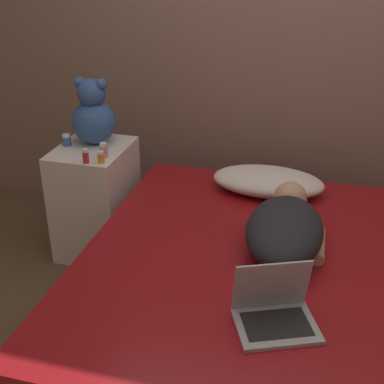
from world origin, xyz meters
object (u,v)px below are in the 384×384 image
(pillow, at_px, (268,181))
(laptop, at_px, (274,310))
(bottle_pink, at_px, (104,150))
(person_lying, at_px, (286,227))
(bottle_orange, at_px, (101,157))
(bottle_red, at_px, (86,156))
(bottle_blue, at_px, (67,140))
(teddy_bear, at_px, (93,115))

(pillow, distance_m, laptop, 1.12)
(pillow, height_order, bottle_pink, bottle_pink)
(person_lying, distance_m, bottle_orange, 1.08)
(person_lying, height_order, bottle_orange, bottle_orange)
(laptop, bearing_deg, bottle_red, 121.71)
(bottle_red, relative_size, bottle_blue, 1.20)
(bottle_red, bearing_deg, bottle_blue, 136.67)
(bottle_red, relative_size, bottle_pink, 0.96)
(laptop, bearing_deg, teddy_bear, 114.77)
(pillow, xyz_separation_m, teddy_bear, (-1.04, -0.02, 0.31))
(teddy_bear, height_order, bottle_pink, teddy_bear)
(teddy_bear, relative_size, bottle_orange, 5.77)
(pillow, bearing_deg, bottle_orange, -161.62)
(bottle_orange, bearing_deg, laptop, -37.41)
(teddy_bear, relative_size, bottle_blue, 5.76)
(laptop, height_order, bottle_orange, bottle_orange)
(laptop, xyz_separation_m, teddy_bear, (-1.22, 1.09, 0.32))
(pillow, xyz_separation_m, bottle_pink, (-0.90, -0.21, 0.18))
(teddy_bear, distance_m, bottle_orange, 0.35)
(teddy_bear, distance_m, bottle_red, 0.33)
(person_lying, xyz_separation_m, bottle_red, (-1.12, 0.23, 0.14))
(bottle_blue, bearing_deg, bottle_pink, -21.06)
(bottle_red, bearing_deg, teddy_bear, 105.04)
(bottle_red, distance_m, bottle_pink, 0.12)
(pillow, xyz_separation_m, person_lying, (0.16, -0.54, 0.03))
(laptop, bearing_deg, bottle_blue, 120.16)
(teddy_bear, bearing_deg, bottle_red, -74.96)
(person_lying, relative_size, bottle_orange, 11.17)
(pillow, relative_size, bottle_blue, 9.23)
(bottle_orange, bearing_deg, bottle_red, -165.19)
(bottle_orange, bearing_deg, teddy_bear, 120.19)
(pillow, distance_m, bottle_blue, 1.20)
(bottle_orange, xyz_separation_m, bottle_blue, (-0.30, 0.19, 0.00))
(bottle_red, xyz_separation_m, bottle_pink, (0.06, 0.10, 0.00))
(bottle_pink, bearing_deg, laptop, -39.53)
(teddy_bear, bearing_deg, bottle_pink, -54.09)
(person_lying, distance_m, bottle_pink, 1.12)
(bottle_orange, xyz_separation_m, bottle_pink, (-0.02, 0.08, 0.01))
(person_lying, bearing_deg, bottle_red, 166.61)
(laptop, distance_m, bottle_blue, 1.70)
(person_lying, height_order, teddy_bear, teddy_bear)
(person_lying, distance_m, laptop, 0.56)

